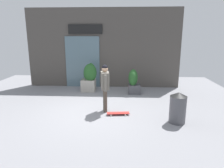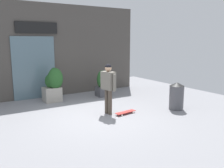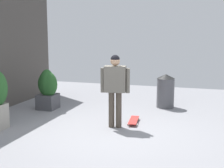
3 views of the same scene
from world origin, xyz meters
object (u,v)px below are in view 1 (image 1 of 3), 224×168
at_px(trash_bin, 178,107).
at_px(planter_box_left, 133,81).
at_px(skateboard, 118,113).
at_px(planter_box_right, 90,76).
at_px(skateboarder, 105,83).

bearing_deg(trash_bin, planter_box_left, 111.45).
bearing_deg(skateboard, planter_box_right, 109.31).
distance_m(planter_box_left, trash_bin, 3.25).
height_order(skateboarder, planter_box_left, skateboarder).
xyz_separation_m(skateboard, planter_box_left, (0.60, 2.55, 0.51)).
height_order(skateboard, planter_box_left, planter_box_left).
bearing_deg(trash_bin, planter_box_right, 133.88).
relative_size(planter_box_left, trash_bin, 1.17).
xyz_separation_m(planter_box_left, planter_box_right, (-2.00, 0.29, 0.13)).
bearing_deg(planter_box_left, planter_box_right, 171.79).
bearing_deg(skateboarder, planter_box_right, 101.14).
bearing_deg(skateboard, planter_box_left, 69.83).
xyz_separation_m(skateboarder, trash_bin, (2.24, -0.79, -0.52)).
xyz_separation_m(skateboarder, planter_box_left, (1.05, 2.23, -0.42)).
relative_size(skateboarder, planter_box_right, 1.24).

